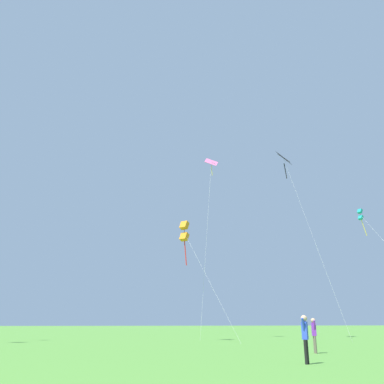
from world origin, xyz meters
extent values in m
cube|color=black|center=(14.37, 35.39, 18.25)|extent=(1.71, 1.78, 1.56)
cylinder|color=#3F382D|center=(14.37, 35.39, 18.25)|extent=(1.54, 0.25, 0.76)
cylinder|color=black|center=(14.44, 35.32, 16.75)|extent=(0.25, 0.26, 1.74)
cylinder|color=silver|center=(15.06, 31.70, 9.06)|extent=(1.40, 7.39, 18.11)
cube|color=teal|center=(21.58, 33.90, 12.33)|extent=(0.56, 0.56, 0.50)
cube|color=teal|center=(21.58, 33.90, 11.67)|extent=(0.56, 0.56, 0.50)
cylinder|color=#3F382D|center=(21.58, 33.90, 12.00)|extent=(0.03, 0.03, 0.94)
cylinder|color=yellow|center=(21.76, 33.83, 10.67)|extent=(0.43, 0.20, 1.82)
cube|color=pink|center=(6.93, 37.49, 18.06)|extent=(1.60, 0.81, 1.13)
cylinder|color=#3F382D|center=(6.93, 37.49, 18.06)|extent=(0.79, 0.56, 0.57)
cylinder|color=yellow|center=(6.98, 37.51, 17.09)|extent=(0.16, 0.11, 1.13)
cylinder|color=silver|center=(5.77, 35.06, 8.99)|extent=(2.35, 4.87, 17.97)
cube|color=orange|center=(3.22, 32.64, 9.81)|extent=(0.95, 0.95, 0.79)
cube|color=orange|center=(3.22, 32.64, 8.77)|extent=(0.95, 0.95, 0.79)
cylinder|color=#3F382D|center=(3.22, 32.64, 9.29)|extent=(0.04, 0.04, 1.50)
cylinder|color=red|center=(3.32, 32.63, 7.43)|extent=(0.30, 0.14, 2.37)
cylinder|color=silver|center=(4.82, 29.71, 4.57)|extent=(3.21, 5.88, 9.14)
cylinder|color=#665B4C|center=(7.44, 17.35, 0.42)|extent=(0.11, 0.11, 0.84)
cylinder|color=#665B4C|center=(7.47, 17.52, 0.42)|extent=(0.11, 0.11, 0.84)
cube|color=purple|center=(7.46, 17.43, 1.16)|extent=(0.23, 0.24, 0.63)
cylinder|color=purple|center=(7.43, 17.31, 1.31)|extent=(0.14, 0.29, 0.59)
cylinder|color=purple|center=(7.48, 17.56, 1.31)|extent=(0.14, 0.29, 0.59)
sphere|color=tan|center=(7.46, 17.43, 1.59)|extent=(0.23, 0.23, 0.23)
cylinder|color=black|center=(4.49, 12.15, 0.43)|extent=(0.12, 0.12, 0.87)
cylinder|color=black|center=(4.60, 12.29, 0.43)|extent=(0.12, 0.12, 0.87)
cube|color=blue|center=(4.54, 12.22, 1.19)|extent=(0.29, 0.29, 0.65)
cylinder|color=blue|center=(4.46, 12.11, 1.36)|extent=(0.25, 0.28, 0.61)
cylinder|color=blue|center=(4.63, 12.32, 1.36)|extent=(0.25, 0.28, 0.61)
sphere|color=tan|center=(4.54, 12.22, 1.64)|extent=(0.24, 0.24, 0.24)
camera|label=1|loc=(-2.71, -3.46, 1.49)|focal=39.00mm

